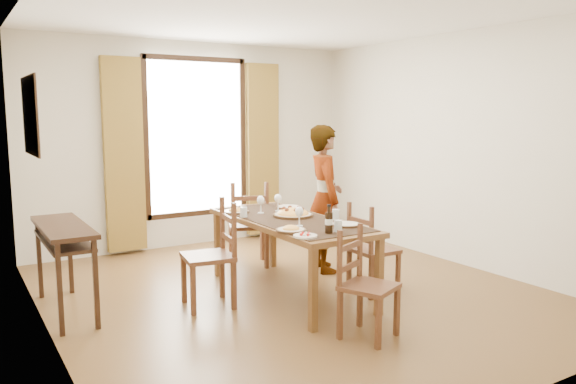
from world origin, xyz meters
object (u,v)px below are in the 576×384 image
console_table (63,238)px  man (325,199)px  dining_table (289,225)px  pasta_platter (293,211)px

console_table → man: (2.76, -0.09, 0.14)m
dining_table → man: bearing=33.2°
dining_table → man: size_ratio=1.21×
dining_table → console_table: bearing=163.2°
console_table → pasta_platter: 2.13m
pasta_platter → dining_table: bearing=-139.0°
dining_table → man: 0.94m
console_table → dining_table: (1.98, -0.60, 0.01)m
man → pasta_platter: (-0.69, -0.44, -0.02)m
man → dining_table: bearing=142.7°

